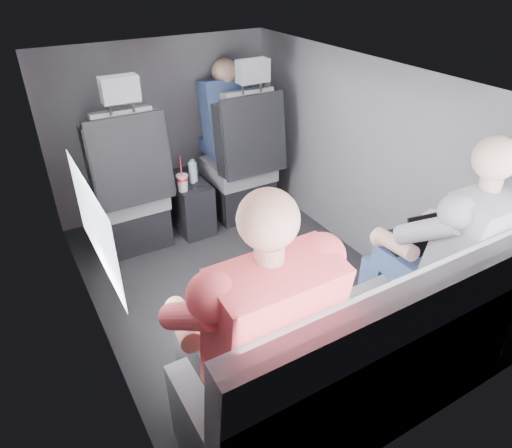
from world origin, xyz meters
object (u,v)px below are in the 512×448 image
passenger_rear_left (252,332)px  front_seat_right (242,169)px  passenger_rear_right (447,252)px  soda_cup (182,182)px  laptop_white (240,306)px  front_seat_left (130,196)px  laptop_black (418,237)px  passenger_front_right (226,117)px  rear_bench (359,361)px  center_console (189,203)px  water_bottle (193,172)px

passenger_rear_left → front_seat_right: bearing=62.3°
passenger_rear_left → passenger_rear_right: passenger_rear_left is taller
soda_cup → laptop_white: (-0.37, -1.53, 0.17)m
front_seat_left → laptop_black: size_ratio=3.68×
soda_cup → laptop_black: bearing=-66.0°
front_seat_left → passenger_rear_right: 2.10m
passenger_front_right → rear_bench: bearing=-102.0°
passenger_rear_right → front_seat_left: bearing=119.9°
center_console → soda_cup: 0.32m
center_console → passenger_rear_left: 1.97m
front_seat_left → laptop_black: (1.04, -1.63, 0.23)m
laptop_black → front_seat_left: bearing=122.4°
front_seat_left → soda_cup: front_seat_left is taller
laptop_white → laptop_black: laptop_white is taller
rear_bench → passenger_rear_left: 0.62m
laptop_white → passenger_front_right: passenger_front_right is taller
front_seat_right → passenger_rear_right: 1.83m
front_seat_left → center_console: front_seat_left is taller
passenger_rear_left → passenger_front_right: (0.96, 2.07, 0.09)m
front_seat_left → laptop_black: front_seat_left is taller
rear_bench → laptop_white: bearing=150.1°
rear_bench → soda_cup: rear_bench is taller
front_seat_right → rear_bench: front_seat_right is taller
front_seat_left → passenger_rear_left: size_ratio=0.97×
center_console → water_bottle: (0.03, -0.06, 0.28)m
front_seat_left → laptop_white: (-0.01, -1.64, 0.24)m
laptop_black → soda_cup: bearing=114.0°
laptop_black → passenger_rear_right: size_ratio=0.27×
rear_bench → passenger_rear_right: (0.59, 0.09, 0.33)m
soda_cup → laptop_white: bearing=-103.5°
water_bottle → passenger_rear_left: bearing=-106.5°
passenger_rear_left → passenger_front_right: size_ratio=1.70×
passenger_rear_right → water_bottle: bearing=107.3°
center_console → passenger_rear_right: passenger_rear_right is taller
center_console → laptop_white: 1.79m
laptop_black → passenger_front_right: 1.90m
front_seat_left → rear_bench: (0.45, -1.90, -0.09)m
rear_bench → passenger_rear_right: bearing=9.1°
laptop_black → water_bottle: bearing=109.0°
front_seat_right → passenger_front_right: 0.43m
water_bottle → front_seat_left: bearing=177.8°
soda_cup → passenger_front_right: size_ratio=0.35×
passenger_rear_left → rear_bench: bearing=-10.7°
front_seat_right → rear_bench: 1.96m
soda_cup → laptop_black: size_ratio=0.77×
center_console → passenger_front_right: passenger_front_right is taller
front_seat_right → laptop_black: 1.65m
front_seat_right → laptop_black: bearing=-85.2°
laptop_white → front_seat_right: bearing=61.0°
front_seat_left → passenger_rear_left: (-0.05, -1.81, 0.26)m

